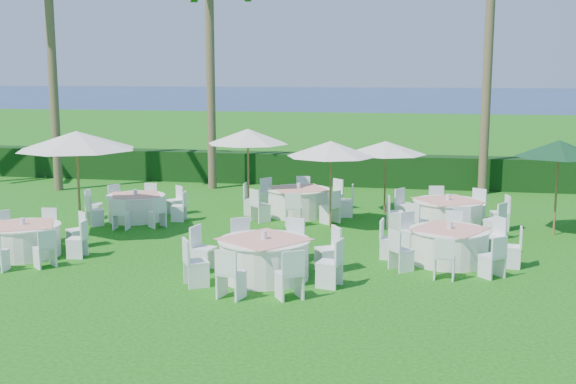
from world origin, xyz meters
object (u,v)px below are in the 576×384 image
banquet_table_a (24,239)px  umbrella_b (331,149)px  umbrella_c (248,136)px  banquet_table_c (449,245)px  banquet_table_b (264,258)px  umbrella_a (76,140)px  umbrella_d (386,148)px  banquet_table_f (448,214)px  banquet_table_e (298,201)px  banquet_table_d (136,207)px  umbrella_green (559,149)px

banquet_table_a → umbrella_b: umbrella_b is taller
umbrella_c → banquet_table_c: bearing=-38.8°
banquet_table_b → umbrella_a: size_ratio=1.10×
banquet_table_c → umbrella_c: 7.93m
umbrella_a → umbrella_d: umbrella_a is taller
banquet_table_f → banquet_table_e: bearing=164.9°
banquet_table_c → banquet_table_e: bearing=132.8°
banquet_table_d → umbrella_green: (11.88, 0.29, 1.95)m
umbrella_a → umbrella_green: umbrella_a is taller
banquet_table_e → umbrella_c: umbrella_c is taller
banquet_table_d → banquet_table_f: size_ratio=0.90×
banquet_table_a → banquet_table_c: (9.99, 1.32, 0.02)m
umbrella_c → banquet_table_b: bearing=-73.2°
banquet_table_e → umbrella_b: umbrella_b is taller
banquet_table_e → umbrella_c: (-1.59, 0.08, 1.95)m
banquet_table_a → banquet_table_f: banquet_table_f is taller
banquet_table_a → banquet_table_e: 8.24m
banquet_table_c → umbrella_b: 4.84m
umbrella_b → umbrella_green: 6.07m
banquet_table_f → umbrella_a: umbrella_a is taller
banquet_table_c → umbrella_a: bearing=175.0°
banquet_table_e → umbrella_c: size_ratio=1.28×
umbrella_green → banquet_table_f: bearing=178.6°
umbrella_a → umbrella_d: bearing=31.0°
banquet_table_e → umbrella_a: (-5.23, -3.90, 2.14)m
banquet_table_f → banquet_table_d: bearing=-177.7°
banquet_table_f → umbrella_c: 6.46m
banquet_table_b → banquet_table_f: 6.85m
banquet_table_b → umbrella_c: (-2.07, 6.87, 1.94)m
umbrella_d → umbrella_green: (4.68, -2.06, 0.28)m
banquet_table_b → banquet_table_a: bearing=173.0°
umbrella_b → banquet_table_c: bearing=-44.5°
banquet_table_e → banquet_table_a: bearing=-132.7°
umbrella_b → umbrella_d: (1.38, 2.38, -0.19)m
banquet_table_e → umbrella_d: umbrella_d is taller
umbrella_b → umbrella_d: umbrella_b is taller
banquet_table_b → banquet_table_e: bearing=94.0°
banquet_table_d → umbrella_a: 3.25m
umbrella_a → umbrella_b: umbrella_a is taller
banquet_table_e → umbrella_b: (1.20, -1.59, 1.80)m
umbrella_a → umbrella_b: bearing=19.8°
banquet_table_c → banquet_table_f: 3.53m
umbrella_a → umbrella_green: 12.76m
banquet_table_d → banquet_table_f: bearing=2.3°
banquet_table_f → umbrella_d: (-1.86, 1.99, 1.62)m
banquet_table_a → banquet_table_f: (10.03, 4.85, 0.04)m
banquet_table_e → umbrella_c: 2.52m
banquet_table_d → banquet_table_f: banquet_table_f is taller
banquet_table_f → umbrella_a: 10.26m
banquet_table_a → umbrella_a: umbrella_a is taller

